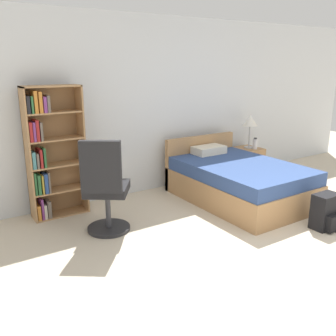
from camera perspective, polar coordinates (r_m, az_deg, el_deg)
wall_back at (r=5.74m, az=-2.07°, el=9.44°), size 9.00×0.06×2.60m
bookshelf at (r=4.91m, az=-17.63°, el=2.21°), size 0.70×0.27×1.67m
bed at (r=5.51m, az=10.44°, el=-1.88°), size 1.31×1.93×0.81m
office_chair at (r=4.30m, az=-9.53°, el=-3.26°), size 0.70×0.72×1.14m
nightstand at (r=6.68m, az=11.85°, el=0.86°), size 0.46×0.47×0.50m
table_lamp at (r=6.57m, az=12.42°, el=6.86°), size 0.25×0.25×0.56m
water_bottle at (r=6.57m, az=13.13°, el=3.63°), size 0.08×0.08×0.19m
backpack_black at (r=4.88m, az=22.95°, el=-6.24°), size 0.32×0.28×0.43m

